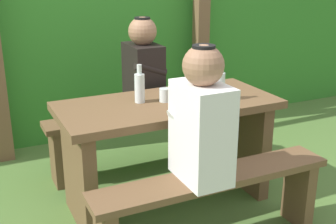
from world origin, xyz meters
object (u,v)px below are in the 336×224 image
object	(u,v)px
picnic_table	(168,135)
bench_near	(213,197)
bottle_right	(220,85)
person_white_shirt	(202,120)
bottle_left	(140,87)
bench_far	(136,129)
drinking_glass	(165,95)
cell_phone	(197,93)
person_black_coat	(143,69)

from	to	relation	value
picnic_table	bench_near	distance (m)	0.60
bench_near	bottle_right	bearing A→B (deg)	56.43
person_white_shirt	bottle_left	bearing A→B (deg)	97.40
bench_far	bottle_left	world-z (taller)	bottle_left
picnic_table	drinking_glass	xyz separation A→B (m)	(-0.02, 0.01, 0.27)
person_white_shirt	bottle_right	xyz separation A→B (m)	(0.39, 0.46, 0.02)
person_white_shirt	picnic_table	bearing A→B (deg)	81.72
bench_near	drinking_glass	xyz separation A→B (m)	(-0.02, 0.59, 0.43)
picnic_table	cell_phone	xyz separation A→B (m)	(0.25, 0.08, 0.23)
drinking_glass	picnic_table	bearing A→B (deg)	-25.49
person_black_coat	bottle_right	size ratio (longest dim) A/B	2.85
bench_near	bench_far	world-z (taller)	same
picnic_table	drinking_glass	world-z (taller)	drinking_glass
drinking_glass	bottle_right	size ratio (longest dim) A/B	0.34
bench_near	bottle_right	size ratio (longest dim) A/B	5.54
person_black_coat	bottle_right	xyz separation A→B (m)	(0.24, -0.69, 0.02)
person_white_shirt	person_black_coat	world-z (taller)	same
picnic_table	bench_far	bearing A→B (deg)	90.00
bottle_right	bottle_left	bearing A→B (deg)	159.50
person_black_coat	bench_near	bearing A→B (deg)	-93.46
bottle_right	cell_phone	world-z (taller)	bottle_right
bench_far	cell_phone	bearing A→B (deg)	-63.22
bench_far	bottle_left	xyz separation A→B (m)	(-0.17, -0.52, 0.49)
picnic_table	cell_phone	bearing A→B (deg)	17.78
picnic_table	drinking_glass	bearing A→B (deg)	154.51
person_white_shirt	drinking_glass	bearing A→B (deg)	83.66
bench_near	cell_phone	bearing A→B (deg)	69.13
bench_far	person_white_shirt	world-z (taller)	person_white_shirt
person_white_shirt	person_black_coat	distance (m)	1.16
drinking_glass	bench_near	bearing A→B (deg)	-88.17
bottle_right	bench_near	bearing A→B (deg)	-123.57
picnic_table	person_white_shirt	size ratio (longest dim) A/B	1.95
bench_near	person_white_shirt	bearing A→B (deg)	177.74
picnic_table	bottle_left	size ratio (longest dim) A/B	5.77
bench_far	bottle_left	distance (m)	0.73
bench_far	bottle_right	size ratio (longest dim) A/B	5.54
person_black_coat	bottle_left	bearing A→B (deg)	-114.75
bench_far	person_white_shirt	bearing A→B (deg)	-94.15
bench_near	person_black_coat	xyz separation A→B (m)	(0.07, 1.16, 0.47)
picnic_table	bench_near	size ratio (longest dim) A/B	1.00
picnic_table	person_black_coat	world-z (taller)	person_black_coat
person_white_shirt	person_black_coat	size ratio (longest dim) A/B	1.00
picnic_table	bottle_left	bearing A→B (deg)	159.31
picnic_table	person_white_shirt	distance (m)	0.66
bench_far	person_white_shirt	xyz separation A→B (m)	(-0.08, -1.16, 0.47)
picnic_table	bench_far	world-z (taller)	picnic_table
person_black_coat	cell_phone	xyz separation A→B (m)	(0.18, -0.50, -0.07)
bench_near	bench_far	size ratio (longest dim) A/B	1.00
bench_far	cell_phone	distance (m)	0.68
picnic_table	person_black_coat	size ratio (longest dim) A/B	1.95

